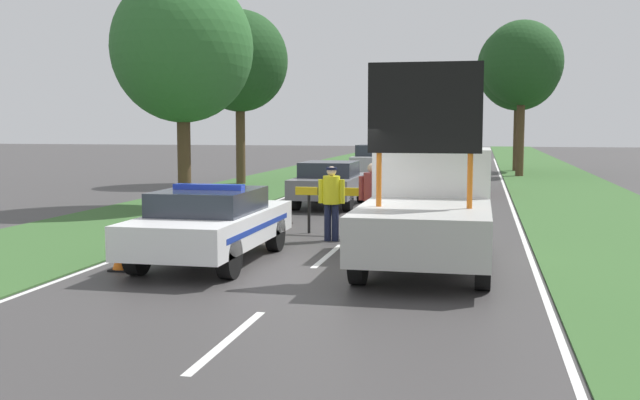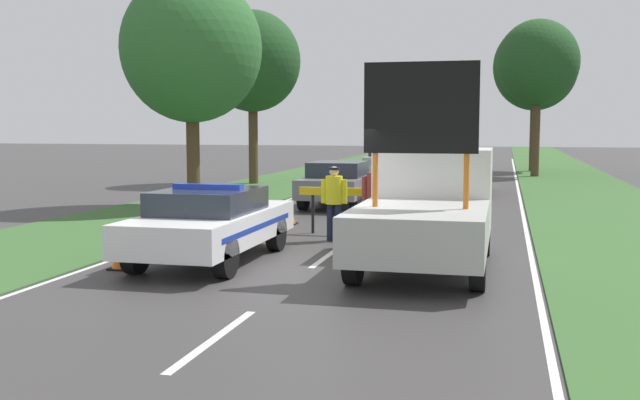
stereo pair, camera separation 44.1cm
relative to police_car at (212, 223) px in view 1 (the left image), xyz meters
The scene contains 19 objects.
ground_plane 2.20m from the police_car, 15.72° to the right, with size 160.00×160.00×0.00m, color #3D3A3A.
lane_markings 13.96m from the police_car, 81.77° to the left, with size 7.88×64.17×0.01m.
grass_verge_left 19.92m from the police_car, 102.46° to the left, with size 4.60×120.00×0.03m.
grass_verge_right 21.14m from the police_car, 66.92° to the left, with size 4.60×120.00×0.03m.
police_car is the anchor object (origin of this frame).
work_truck 4.06m from the police_car, ahead, with size 2.20×5.22×3.59m.
road_barrier 4.64m from the police_car, 61.24° to the left, with size 3.25×0.08×1.10m.
police_officer 3.46m from the police_car, 60.76° to the left, with size 0.60×0.38×1.66m.
pedestrian_civilian 4.40m from the police_car, 55.18° to the left, with size 0.61×0.39×1.71m.
traffic_cone_near_police 3.36m from the police_car, 88.91° to the left, with size 0.50×0.50×0.69m.
traffic_cone_centre_front 5.49m from the police_car, 90.73° to the left, with size 0.39×0.39×0.55m.
traffic_cone_near_truck 1.77m from the police_car, 138.83° to the right, with size 0.37×0.37×0.51m.
queued_car_suv_grey 10.01m from the police_car, 88.62° to the left, with size 1.85×4.27×1.42m.
queued_car_wagon_maroon 15.99m from the police_car, 75.54° to the left, with size 1.70×4.23×1.56m.
queued_car_sedan_silver 22.67m from the police_car, 90.16° to the left, with size 1.89×4.16×1.63m.
roadside_tree_near_left 10.38m from the police_car, 115.39° to the left, with size 4.33×4.33×7.19m.
roadside_tree_near_right 19.29m from the police_car, 106.53° to the left, with size 4.14×4.14×7.49m.
roadside_tree_mid_left 31.26m from the police_car, 77.18° to the left, with size 4.56×4.56×8.16m.
roadside_tree_mid_right 26.97m from the police_car, 75.15° to the left, with size 4.00×4.00×7.74m.
Camera 1 is at (2.91, -12.58, 2.56)m, focal length 42.00 mm.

